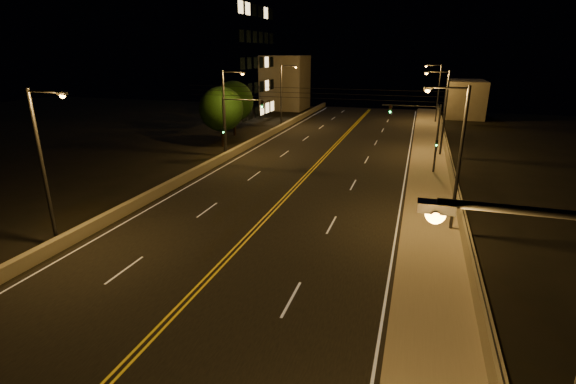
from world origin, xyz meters
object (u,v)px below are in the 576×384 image
(traffic_signal_right, at_px, (426,131))
(streetlight_3, at_px, (437,90))
(tree_1, at_px, (233,101))
(streetlight_6, at_px, (283,92))
(building_tower, at_px, (185,25))
(streetlight_1, at_px, (456,151))
(tree_0, at_px, (221,109))
(streetlight_5, at_px, (227,108))
(streetlight_2, at_px, (442,108))
(traffic_signal_left, at_px, (232,121))
(streetlight_4, at_px, (45,159))

(traffic_signal_right, bearing_deg, streetlight_3, 87.19)
(streetlight_3, relative_size, tree_1, 1.25)
(streetlight_6, xyz_separation_m, traffic_signal_right, (19.94, -20.02, -1.17))
(streetlight_3, relative_size, building_tower, 0.30)
(streetlight_1, xyz_separation_m, tree_0, (-24.21, 18.52, -0.79))
(streetlight_5, bearing_deg, traffic_signal_right, -3.09)
(streetlight_3, bearing_deg, building_tower, -167.85)
(tree_0, relative_size, tree_1, 0.97)
(streetlight_2, bearing_deg, streetlight_6, 149.67)
(traffic_signal_left, relative_size, tree_0, 0.92)
(streetlight_4, height_order, tree_1, streetlight_4)
(streetlight_3, height_order, traffic_signal_left, streetlight_3)
(streetlight_5, height_order, tree_1, streetlight_5)
(streetlight_3, relative_size, traffic_signal_left, 1.40)
(streetlight_4, height_order, streetlight_5, same)
(streetlight_4, distance_m, streetlight_5, 22.88)
(streetlight_4, relative_size, streetlight_5, 1.00)
(streetlight_2, distance_m, streetlight_5, 22.37)
(streetlight_1, height_order, streetlight_5, same)
(streetlight_5, relative_size, tree_0, 1.28)
(streetlight_1, distance_m, streetlight_6, 39.46)
(streetlight_1, xyz_separation_m, building_tower, (-38.02, 35.32, 9.36))
(streetlight_3, distance_m, traffic_signal_left, 36.60)
(building_tower, bearing_deg, tree_1, -39.32)
(streetlight_6, bearing_deg, streetlight_1, -57.10)
(streetlight_2, xyz_separation_m, streetlight_5, (-21.43, -6.40, 0.00))
(streetlight_6, relative_size, tree_0, 1.28)
(traffic_signal_left, bearing_deg, streetlight_2, 20.19)
(traffic_signal_right, distance_m, traffic_signal_left, 18.85)
(streetlight_4, relative_size, traffic_signal_right, 1.40)
(streetlight_6, xyz_separation_m, tree_1, (-4.30, -7.87, -0.66))
(traffic_signal_left, bearing_deg, streetlight_6, 93.12)
(streetlight_5, height_order, traffic_signal_right, streetlight_5)
(streetlight_6, height_order, tree_0, streetlight_6)
(traffic_signal_right, bearing_deg, tree_0, 166.59)
(streetlight_4, bearing_deg, traffic_signal_right, 47.55)
(streetlight_2, distance_m, traffic_signal_left, 21.71)
(tree_0, bearing_deg, tree_1, 102.75)
(tree_1, bearing_deg, streetlight_4, -82.79)
(streetlight_1, xyz_separation_m, streetlight_4, (-21.43, -8.70, 0.00))
(traffic_signal_left, bearing_deg, building_tower, 128.52)
(streetlight_1, relative_size, tree_0, 1.28)
(streetlight_1, height_order, streetlight_6, same)
(traffic_signal_right, relative_size, building_tower, 0.21)
(streetlight_6, relative_size, traffic_signal_left, 1.40)
(streetlight_2, xyz_separation_m, streetlight_4, (-21.43, -29.29, 0.00))
(building_tower, relative_size, tree_0, 4.35)
(streetlight_1, bearing_deg, streetlight_3, 90.00)
(streetlight_5, relative_size, tree_1, 1.25)
(streetlight_3, distance_m, building_tower, 40.01)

